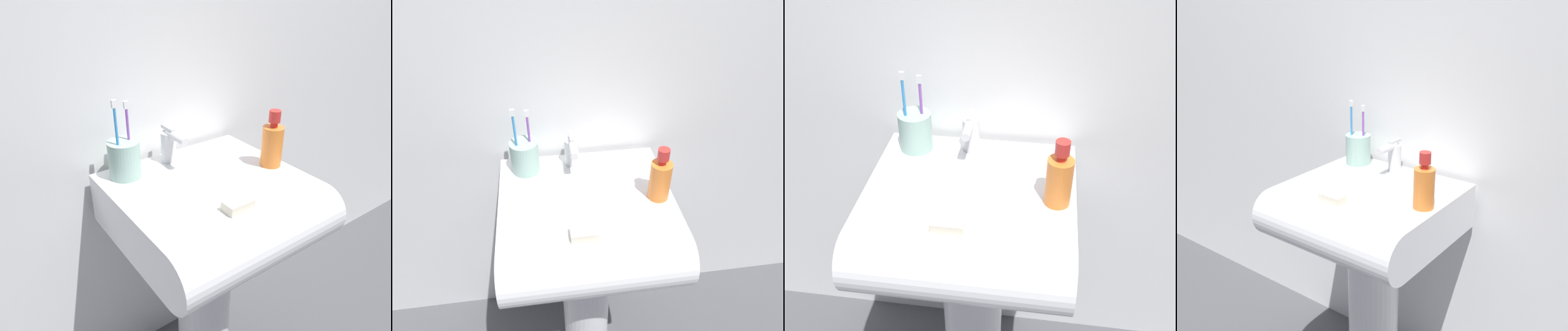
% 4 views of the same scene
% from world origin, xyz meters
% --- Properties ---
extents(sink_pedestal, '(0.17, 0.17, 0.61)m').
position_xyz_m(sink_pedestal, '(0.00, 0.00, 0.31)').
color(sink_pedestal, white).
rests_on(sink_pedestal, ground).
extents(sink_basin, '(0.49, 0.47, 0.15)m').
position_xyz_m(sink_basin, '(0.00, -0.05, 0.69)').
color(sink_basin, white).
rests_on(sink_basin, sink_pedestal).
extents(faucet, '(0.04, 0.12, 0.11)m').
position_xyz_m(faucet, '(-0.02, 0.14, 0.81)').
color(faucet, silver).
rests_on(faucet, sink_basin).
extents(toothbrush_cup, '(0.08, 0.08, 0.22)m').
position_xyz_m(toothbrush_cup, '(-0.17, 0.14, 0.81)').
color(toothbrush_cup, '#99BFB2').
rests_on(toothbrush_cup, sink_basin).
extents(soap_bottle, '(0.06, 0.06, 0.16)m').
position_xyz_m(soap_bottle, '(0.20, -0.04, 0.82)').
color(soap_bottle, orange).
rests_on(soap_bottle, sink_basin).
extents(bar_soap, '(0.07, 0.04, 0.02)m').
position_xyz_m(bar_soap, '(-0.03, -0.16, 0.77)').
color(bar_soap, silver).
rests_on(bar_soap, sink_basin).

